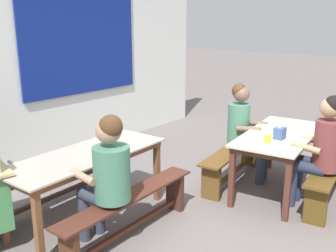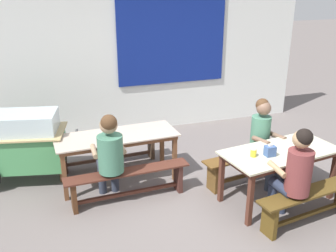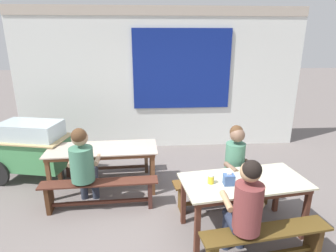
{
  "view_description": "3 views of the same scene",
  "coord_description": "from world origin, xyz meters",
  "px_view_note": "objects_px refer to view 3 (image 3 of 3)",
  "views": [
    {
      "loc": [
        -3.37,
        -2.1,
        2.06
      ],
      "look_at": [
        -0.31,
        0.43,
        0.96
      ],
      "focal_mm": 41.65,
      "sensor_mm": 36.0,
      "label": 1
    },
    {
      "loc": [
        -1.93,
        -4.14,
        2.85
      ],
      "look_at": [
        -0.36,
        0.54,
        0.94
      ],
      "focal_mm": 40.81,
      "sensor_mm": 36.0,
      "label": 2
    },
    {
      "loc": [
        -0.25,
        -3.35,
        2.44
      ],
      "look_at": [
        0.03,
        0.79,
        1.13
      ],
      "focal_mm": 29.85,
      "sensor_mm": 36.0,
      "label": 3
    }
  ],
  "objects_px": {
    "dining_table_far": "(103,152)",
    "person_near_front": "(245,206)",
    "dining_table_near": "(244,186)",
    "person_left_back_turned": "(83,162)",
    "bench_near_front": "(265,241)",
    "person_right_near_table": "(237,164)",
    "tissue_box": "(229,179)",
    "bench_near_back": "(224,189)",
    "condiment_jar": "(211,179)",
    "food_cart": "(32,146)",
    "bench_far_front": "(100,191)",
    "bench_far_back": "(108,158)"
  },
  "relations": [
    {
      "from": "dining_table_near",
      "to": "person_left_back_turned",
      "type": "distance_m",
      "value": 2.24
    },
    {
      "from": "dining_table_far",
      "to": "bench_near_front",
      "type": "distance_m",
      "value": 2.73
    },
    {
      "from": "bench_far_back",
      "to": "bench_near_back",
      "type": "height_order",
      "value": "same"
    },
    {
      "from": "bench_far_back",
      "to": "bench_near_back",
      "type": "xyz_separation_m",
      "value": [
        1.89,
        -1.22,
        -0.01
      ]
    },
    {
      "from": "person_left_back_turned",
      "to": "dining_table_near",
      "type": "bearing_deg",
      "value": -17.57
    },
    {
      "from": "bench_far_front",
      "to": "tissue_box",
      "type": "distance_m",
      "value": 1.91
    },
    {
      "from": "person_right_near_table",
      "to": "bench_far_front",
      "type": "bearing_deg",
      "value": 176.94
    },
    {
      "from": "person_left_back_turned",
      "to": "condiment_jar",
      "type": "relative_size",
      "value": 11.18
    },
    {
      "from": "bench_near_front",
      "to": "person_right_near_table",
      "type": "relative_size",
      "value": 1.18
    },
    {
      "from": "bench_far_back",
      "to": "bench_far_front",
      "type": "xyz_separation_m",
      "value": [
        0.05,
        -1.16,
        -0.01
      ]
    },
    {
      "from": "dining_table_far",
      "to": "food_cart",
      "type": "height_order",
      "value": "food_cart"
    },
    {
      "from": "dining_table_near",
      "to": "bench_near_front",
      "type": "relative_size",
      "value": 1.1
    },
    {
      "from": "bench_near_back",
      "to": "person_left_back_turned",
      "type": "relative_size",
      "value": 1.22
    },
    {
      "from": "bench_near_front",
      "to": "person_near_front",
      "type": "xyz_separation_m",
      "value": [
        -0.25,
        0.03,
        0.44
      ]
    },
    {
      "from": "bench_near_front",
      "to": "person_near_front",
      "type": "height_order",
      "value": "person_near_front"
    },
    {
      "from": "person_left_back_turned",
      "to": "person_right_near_table",
      "type": "xyz_separation_m",
      "value": [
        2.21,
        -0.16,
        -0.02
      ]
    },
    {
      "from": "bench_near_back",
      "to": "tissue_box",
      "type": "distance_m",
      "value": 0.86
    },
    {
      "from": "person_right_near_table",
      "to": "tissue_box",
      "type": "bearing_deg",
      "value": -116.09
    },
    {
      "from": "dining_table_near",
      "to": "bench_far_front",
      "type": "height_order",
      "value": "dining_table_near"
    },
    {
      "from": "bench_far_back",
      "to": "person_right_near_table",
      "type": "xyz_separation_m",
      "value": [
        2.04,
        -1.27,
        0.42
      ]
    },
    {
      "from": "person_left_back_turned",
      "to": "person_right_near_table",
      "type": "height_order",
      "value": "person_left_back_turned"
    },
    {
      "from": "bench_far_back",
      "to": "food_cart",
      "type": "height_order",
      "value": "food_cart"
    },
    {
      "from": "person_left_back_turned",
      "to": "person_near_front",
      "type": "bearing_deg",
      "value": -31.95
    },
    {
      "from": "bench_far_back",
      "to": "bench_near_front",
      "type": "xyz_separation_m",
      "value": [
        2.05,
        -2.37,
        -0.01
      ]
    },
    {
      "from": "dining_table_near",
      "to": "bench_near_back",
      "type": "xyz_separation_m",
      "value": [
        -0.08,
        0.58,
        -0.37
      ]
    },
    {
      "from": "dining_table_near",
      "to": "person_right_near_table",
      "type": "xyz_separation_m",
      "value": [
        0.07,
        0.52,
        0.05
      ]
    },
    {
      "from": "bench_far_front",
      "to": "bench_near_front",
      "type": "height_order",
      "value": "same"
    },
    {
      "from": "bench_far_front",
      "to": "person_right_near_table",
      "type": "distance_m",
      "value": 2.04
    },
    {
      "from": "dining_table_far",
      "to": "person_near_front",
      "type": "distance_m",
      "value": 2.5
    },
    {
      "from": "tissue_box",
      "to": "food_cart",
      "type": "bearing_deg",
      "value": 149.63
    },
    {
      "from": "bench_near_back",
      "to": "person_left_back_turned",
      "type": "height_order",
      "value": "person_left_back_turned"
    },
    {
      "from": "dining_table_far",
      "to": "person_near_front",
      "type": "xyz_separation_m",
      "value": [
        1.77,
        -1.76,
        0.07
      ]
    },
    {
      "from": "person_near_front",
      "to": "tissue_box",
      "type": "bearing_deg",
      "value": 96.62
    },
    {
      "from": "bench_far_back",
      "to": "person_left_back_turned",
      "type": "distance_m",
      "value": 1.21
    },
    {
      "from": "dining_table_near",
      "to": "condiment_jar",
      "type": "bearing_deg",
      "value": -174.04
    },
    {
      "from": "bench_far_back",
      "to": "tissue_box",
      "type": "height_order",
      "value": "tissue_box"
    },
    {
      "from": "person_right_near_table",
      "to": "tissue_box",
      "type": "relative_size",
      "value": 8.11
    },
    {
      "from": "person_left_back_turned",
      "to": "condiment_jar",
      "type": "distance_m",
      "value": 1.85
    },
    {
      "from": "dining_table_far",
      "to": "bench_near_front",
      "type": "bearing_deg",
      "value": -41.45
    },
    {
      "from": "dining_table_near",
      "to": "person_near_front",
      "type": "bearing_deg",
      "value": -107.56
    },
    {
      "from": "bench_near_front",
      "to": "food_cart",
      "type": "distance_m",
      "value": 4.04
    },
    {
      "from": "bench_near_front",
      "to": "person_right_near_table",
      "type": "height_order",
      "value": "person_right_near_table"
    },
    {
      "from": "dining_table_far",
      "to": "dining_table_near",
      "type": "xyz_separation_m",
      "value": [
        1.94,
        -1.21,
        -0.0
      ]
    },
    {
      "from": "person_near_front",
      "to": "bench_far_front",
      "type": "bearing_deg",
      "value": 146.03
    },
    {
      "from": "bench_far_front",
      "to": "bench_near_front",
      "type": "xyz_separation_m",
      "value": [
        2.0,
        -1.21,
        0.01
      ]
    },
    {
      "from": "bench_far_back",
      "to": "person_right_near_table",
      "type": "bearing_deg",
      "value": -31.92
    },
    {
      "from": "condiment_jar",
      "to": "bench_near_front",
      "type": "bearing_deg",
      "value": -45.83
    },
    {
      "from": "bench_far_front",
      "to": "person_near_front",
      "type": "bearing_deg",
      "value": -33.97
    },
    {
      "from": "person_left_back_turned",
      "to": "bench_far_back",
      "type": "bearing_deg",
      "value": 81.38
    },
    {
      "from": "bench_near_front",
      "to": "person_left_back_turned",
      "type": "bearing_deg",
      "value": 150.52
    }
  ]
}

